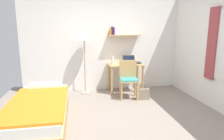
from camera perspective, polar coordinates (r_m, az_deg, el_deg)
ground_plane at (r=3.80m, az=2.98°, el=-14.18°), size 5.28×5.28×0.00m
wall_back at (r=5.42m, az=-1.71°, el=7.97°), size 4.40×0.27×2.60m
bed at (r=3.75m, az=-19.98°, el=-11.24°), size 0.93×2.02×0.54m
desk at (r=5.29m, az=3.86°, el=0.14°), size 0.91×0.56×0.75m
desk_chair at (r=4.82m, az=4.72°, el=-2.13°), size 0.49×0.44×0.91m
standing_lamp at (r=5.07m, az=-7.99°, el=8.71°), size 0.38×0.38×1.60m
laptop at (r=5.32m, az=4.91°, el=2.47°), size 0.33×0.23×0.21m
water_bottle at (r=5.17m, az=0.16°, el=2.87°), size 0.07×0.07×0.22m
book_stack at (r=5.30m, az=7.20°, el=2.06°), size 0.19×0.21×0.04m
handbag at (r=4.83m, az=8.81°, el=-6.67°), size 0.30×0.11×0.42m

